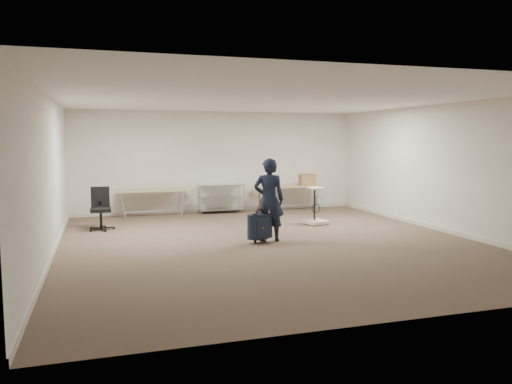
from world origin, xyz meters
name	(u,v)px	position (x,y,z in m)	size (l,w,h in m)	color
ground	(270,242)	(0.00, 0.00, 0.00)	(9.00, 9.00, 0.00)	#4A3C2D
room_shell	(250,228)	(0.00, 1.38, 0.05)	(8.00, 9.00, 9.00)	beige
folding_table_left	(152,191)	(-1.90, 3.95, 0.68)	(1.80, 0.75, 0.73)	tan
folding_table_right	(289,187)	(1.90, 3.95, 0.68)	(1.80, 0.75, 0.73)	tan
wire_shelf	(221,197)	(0.00, 4.20, 0.44)	(1.22, 0.47, 0.80)	silver
person	(269,200)	(0.02, 0.15, 0.83)	(0.60, 0.40, 1.66)	black
suitcase	(260,226)	(-0.21, 0.02, 0.33)	(0.39, 0.29, 0.96)	black
office_chair	(101,217)	(-3.19, 2.44, 0.29)	(0.58, 0.58, 0.96)	black
equipment_cart	(316,215)	(1.73, 1.67, 0.23)	(0.57, 0.57, 0.89)	beige
cardboard_box	(307,180)	(2.44, 3.89, 0.89)	(0.42, 0.32, 0.32)	olive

